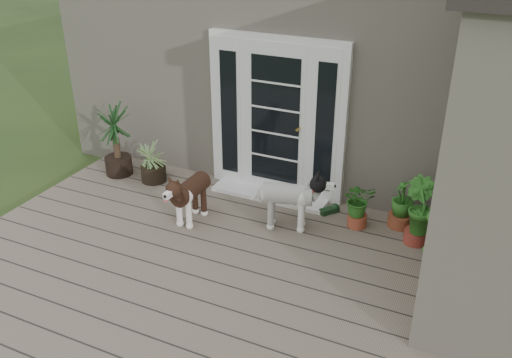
% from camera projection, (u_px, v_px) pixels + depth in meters
% --- Properties ---
extents(deck, '(6.20, 4.60, 0.12)m').
position_uv_depth(deck, '(211.00, 285.00, 5.94)').
color(deck, '#6B5B4C').
rests_on(deck, ground).
extents(house_main, '(7.40, 4.00, 3.10)m').
position_uv_depth(house_main, '(340.00, 57.00, 8.71)').
color(house_main, '#665E54').
rests_on(house_main, ground).
extents(door_unit, '(1.90, 0.14, 2.15)m').
position_uv_depth(door_unit, '(276.00, 118.00, 7.28)').
color(door_unit, white).
rests_on(door_unit, deck).
extents(door_step, '(1.60, 0.40, 0.05)m').
position_uv_depth(door_step, '(269.00, 194.00, 7.59)').
color(door_step, white).
rests_on(door_step, deck).
extents(brindle_dog, '(0.35, 0.79, 0.65)m').
position_uv_depth(brindle_dog, '(191.00, 198.00, 6.89)').
color(brindle_dog, '#371F14').
rests_on(brindle_dog, deck).
extents(white_dog, '(0.88, 0.55, 0.68)m').
position_uv_depth(white_dog, '(287.00, 203.00, 6.73)').
color(white_dog, white).
rests_on(white_dog, deck).
extents(spider_plant, '(0.66, 0.66, 0.64)m').
position_uv_depth(spider_plant, '(152.00, 160.00, 7.88)').
color(spider_plant, '#76975D').
rests_on(spider_plant, deck).
extents(yucca, '(0.91, 0.91, 1.07)m').
position_uv_depth(yucca, '(116.00, 140.00, 7.99)').
color(yucca, black).
rests_on(yucca, deck).
extents(herb_a, '(0.53, 0.53, 0.51)m').
position_uv_depth(herb_a, '(358.00, 208.00, 6.79)').
color(herb_a, '#205F1B').
rests_on(herb_a, deck).
extents(herb_b, '(0.57, 0.57, 0.61)m').
position_uv_depth(herb_b, '(417.00, 220.00, 6.44)').
color(herb_b, '#285A19').
rests_on(herb_b, deck).
extents(herb_c, '(0.36, 0.36, 0.50)m').
position_uv_depth(herb_c, '(401.00, 208.00, 6.80)').
color(herb_c, '#275718').
rests_on(herb_c, deck).
extents(sapling, '(0.49, 0.49, 1.68)m').
position_uv_depth(sapling, '(452.00, 210.00, 5.58)').
color(sapling, '#1A5B20').
rests_on(sapling, deck).
extents(clog_left, '(0.30, 0.36, 0.10)m').
position_uv_depth(clog_left, '(297.00, 200.00, 7.40)').
color(clog_left, '#16381B').
rests_on(clog_left, deck).
extents(clog_right, '(0.29, 0.32, 0.09)m').
position_uv_depth(clog_right, '(329.00, 210.00, 7.18)').
color(clog_right, black).
rests_on(clog_right, deck).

